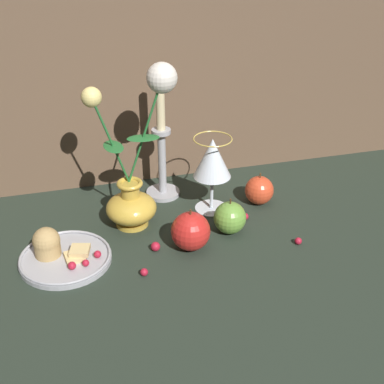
{
  "coord_description": "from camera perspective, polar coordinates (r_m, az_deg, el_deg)",
  "views": [
    {
      "loc": [
        -0.22,
        -0.96,
        0.66
      ],
      "look_at": [
        0.04,
        -0.0,
        0.1
      ],
      "focal_mm": 50.0,
      "sensor_mm": 36.0,
      "label": 1
    }
  ],
  "objects": [
    {
      "name": "ground_plane",
      "position": [
        1.19,
        -2.06,
        -4.42
      ],
      "size": [
        2.4,
        2.4,
        0.0
      ],
      "primitive_type": "plane",
      "color": "#232D23",
      "rests_on": "ground"
    },
    {
      "name": "vase",
      "position": [
        1.17,
        -6.15,
        1.59
      ],
      "size": [
        0.2,
        0.11,
        0.36
      ],
      "color": "gold",
      "rests_on": "ground_plane"
    },
    {
      "name": "plate_with_pastries",
      "position": [
        1.13,
        -13.88,
        -6.37
      ],
      "size": [
        0.19,
        0.19,
        0.07
      ],
      "color": "#A3A3A8",
      "rests_on": "ground_plane"
    },
    {
      "name": "wine_glass",
      "position": [
        1.22,
        2.18,
        3.37
      ],
      "size": [
        0.09,
        0.09,
        0.18
      ],
      "color": "silver",
      "rests_on": "ground_plane"
    },
    {
      "name": "candlestick",
      "position": [
        1.29,
        -3.24,
        4.1
      ],
      "size": [
        0.08,
        0.08,
        0.32
      ],
      "color": "#A3A3A8",
      "rests_on": "ground_plane"
    },
    {
      "name": "apple_beside_vase",
      "position": [
        1.12,
        -0.15,
        -4.21
      ],
      "size": [
        0.08,
        0.08,
        0.1
      ],
      "color": "red",
      "rests_on": "ground_plane"
    },
    {
      "name": "apple_near_glass",
      "position": [
        1.29,
        7.19,
        0.18
      ],
      "size": [
        0.07,
        0.07,
        0.08
      ],
      "color": "#D14223",
      "rests_on": "ground_plane"
    },
    {
      "name": "apple_at_table_edge",
      "position": [
        1.18,
        4.06,
        -2.75
      ],
      "size": [
        0.07,
        0.07,
        0.08
      ],
      "color": "#669938",
      "rests_on": "ground_plane"
    },
    {
      "name": "berry_near_plate",
      "position": [
        1.07,
        -5.13,
        -8.51
      ],
      "size": [
        0.02,
        0.02,
        0.02
      ],
      "primitive_type": "sphere",
      "color": "#AD192D",
      "rests_on": "ground_plane"
    },
    {
      "name": "berry_front_center",
      "position": [
        1.24,
        5.67,
        -2.61
      ],
      "size": [
        0.02,
        0.02,
        0.02
      ],
      "primitive_type": "sphere",
      "color": "#AD192D",
      "rests_on": "ground_plane"
    },
    {
      "name": "berry_by_glass_stem",
      "position": [
        1.17,
        11.26,
        -5.15
      ],
      "size": [
        0.02,
        0.02,
        0.02
      ],
      "primitive_type": "sphere",
      "color": "#AD192D",
      "rests_on": "ground_plane"
    },
    {
      "name": "berry_under_candlestick",
      "position": [
        1.13,
        -3.92,
        -5.83
      ],
      "size": [
        0.02,
        0.02,
        0.02
      ],
      "primitive_type": "sphere",
      "color": "#AD192D",
      "rests_on": "ground_plane"
    }
  ]
}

